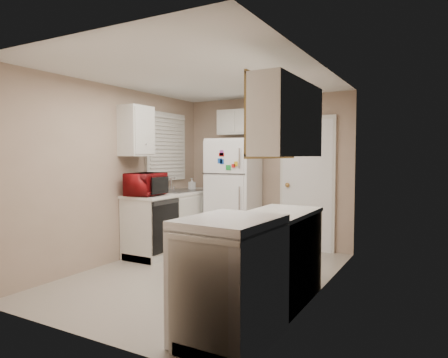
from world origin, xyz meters
The scene contains 19 objects.
floor centered at (0.00, 0.00, 0.00)m, with size 3.80×3.80×0.00m, color beige.
ceiling centered at (0.00, 0.00, 2.40)m, with size 3.80×3.80×0.00m, color white.
wall_left centered at (-1.40, 0.00, 1.20)m, with size 3.80×3.80×0.00m, color tan.
wall_right centered at (1.40, 0.00, 1.20)m, with size 3.80×3.80×0.00m, color tan.
wall_back centered at (0.00, 1.90, 1.20)m, with size 2.80×2.80×0.00m, color tan.
wall_front centered at (0.00, -1.90, 1.20)m, with size 2.80×2.80×0.00m, color tan.
left_counter centered at (-1.10, 0.90, 0.45)m, with size 0.60×1.80×0.90m, color silver.
dishwasher centered at (-0.81, 0.30, 0.49)m, with size 0.03×0.58×0.72m, color black.
sink centered at (-1.10, 1.05, 0.86)m, with size 0.54×0.74×0.16m, color gray.
microwave centered at (-1.12, 0.26, 1.05)m, with size 0.32×0.57×0.38m, color maroon.
soap_bottle centered at (-1.08, 1.36, 1.00)m, with size 0.08×0.09×0.19m, color white.
window_blinds centered at (-1.36, 1.05, 1.60)m, with size 0.10×0.98×1.08m, color silver.
upper_cabinet_left centered at (-1.25, 0.22, 1.80)m, with size 0.30×0.45×0.70m, color silver.
refrigerator centered at (-0.38, 1.50, 0.86)m, with size 0.71×0.69×1.72m, color white.
cabinet_over_fridge centered at (-0.40, 1.75, 2.00)m, with size 0.70×0.30×0.40m, color silver.
interior_door centered at (0.70, 1.86, 1.02)m, with size 0.86×0.06×2.08m, color white.
right_counter centered at (1.10, -0.80, 0.45)m, with size 0.60×2.00×0.90m, color silver.
stove centered at (1.10, -1.37, 0.49)m, with size 0.66×0.81×0.99m, color white.
upper_cabinet_right centered at (1.25, -0.50, 1.80)m, with size 0.30×1.20×0.70m, color silver.
Camera 1 is at (2.55, -4.08, 1.46)m, focal length 32.00 mm.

